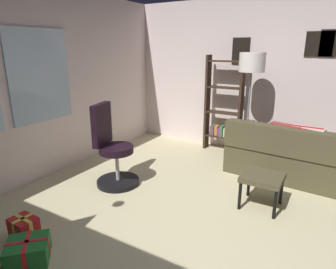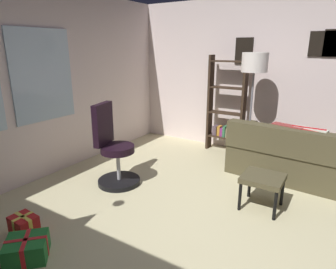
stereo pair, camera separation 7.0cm
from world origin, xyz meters
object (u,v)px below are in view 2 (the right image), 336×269
gift_box_red (24,226)px  couch (310,158)px  footstool (263,181)px  office_chair (114,153)px  bookshelf (226,110)px  gift_box_green (27,249)px  floor_lamp (254,70)px

gift_box_red → couch: bearing=-36.6°
footstool → gift_box_red: bearing=134.1°
office_chair → bookshelf: 2.17m
bookshelf → couch: bearing=-107.7°
couch → gift_box_green: 3.58m
footstool → gift_box_green: footstool is taller
footstool → bookshelf: (1.60, 1.07, 0.39)m
footstool → bookshelf: size_ratio=0.27×
gift_box_green → couch: bearing=-31.0°
couch → floor_lamp: size_ratio=1.17×
bookshelf → gift_box_red: bearing=167.7°
footstool → floor_lamp: bearing=23.4°
gift_box_green → floor_lamp: bearing=-16.1°
couch → footstool: couch is taller
office_chair → bookshelf: (2.00, -0.77, 0.30)m
office_chair → bookshelf: bearing=-21.0°
footstool → office_chair: size_ratio=0.41×
gift_box_red → floor_lamp: (3.04, -1.23, 1.34)m
couch → floor_lamp: (0.15, 0.91, 1.15)m
gift_box_green → floor_lamp: size_ratio=0.27×
footstool → gift_box_green: size_ratio=0.97×
couch → gift_box_green: bearing=149.0°
couch → bookshelf: bookshelf is taller
couch → gift_box_red: size_ratio=7.83×
gift_box_green → bookshelf: size_ratio=0.28×
couch → office_chair: size_ratio=1.83×
footstool → floor_lamp: 1.80m
gift_box_red → bookshelf: (3.34, -0.73, 0.62)m
floor_lamp → footstool: bearing=-156.6°
gift_box_green → gift_box_red: bearing=60.4°
couch → bookshelf: 1.55m
gift_box_red → bookshelf: 3.47m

